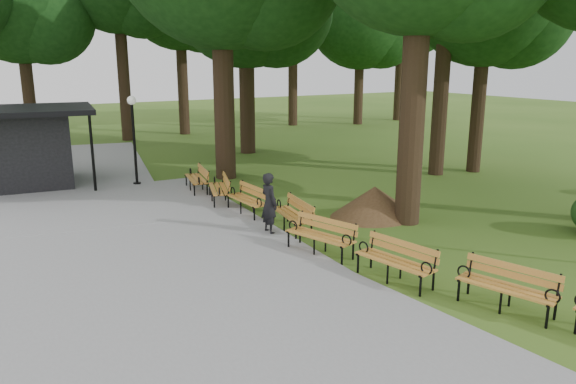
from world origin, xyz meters
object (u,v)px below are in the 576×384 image
bench_2 (395,262)px  bench_7 (196,179)px  lamp_post (133,122)px  bench_3 (320,236)px  bench_6 (219,189)px  person (269,203)px  kiosk (18,148)px  dirt_mound (374,201)px  bench_5 (247,200)px  bench_4 (292,215)px  bench_1 (506,288)px

bench_2 → bench_7: same height
lamp_post → bench_3: size_ratio=1.73×
bench_3 → bench_6: same height
person → kiosk: 10.84m
kiosk → bench_7: size_ratio=2.43×
bench_3 → dirt_mound: bearing=102.9°
lamp_post → bench_5: 6.16m
person → bench_4: (0.64, -0.09, -0.39)m
dirt_mound → bench_7: size_ratio=1.21×
person → bench_4: 0.76m
bench_3 → bench_5: (0.00, 4.00, 0.00)m
lamp_post → kiosk: bearing=152.6°
dirt_mound → bench_2: 4.91m
dirt_mound → bench_5: dirt_mound is taller
bench_7 → bench_5: bearing=14.7°
person → bench_1: 6.51m
bench_1 → bench_7: 11.92m
lamp_post → dirt_mound: size_ratio=1.43×
dirt_mound → bench_3: (-3.19, -1.90, -0.02)m
person → bench_2: (0.74, -4.20, -0.39)m
bench_3 → person: bearing=170.5°
bench_4 → dirt_mound: bearing=97.3°
bench_2 → bench_7: bearing=173.1°
bench_3 → bench_5: 4.00m
bench_2 → kiosk: bearing=-167.4°
kiosk → bench_6: bearing=-40.0°
kiosk → bench_6: (5.37, -5.73, -1.00)m
person → bench_2: bearing=-173.8°
kiosk → bench_1: size_ratio=2.43×
bench_6 → bench_3: bearing=19.2°
person → lamp_post: bearing=7.8°
bench_2 → bench_4: (-0.10, 4.11, 0.00)m
bench_5 → bench_6: bearing=-177.1°
bench_4 → bench_1: bearing=17.0°
person → bench_4: bearing=-101.8°
bench_1 → bench_6: same height
dirt_mound → bench_7: bearing=121.5°
bench_1 → bench_2: 2.27m
person → bench_3: person is taller
bench_2 → bench_5: size_ratio=1.00×
person → bench_2: 4.28m
dirt_mound → bench_2: (-2.75, -4.07, -0.02)m
kiosk → bench_1: kiosk is taller
kiosk → person: bearing=-54.1°
bench_7 → lamp_post: bearing=-131.8°
bench_2 → bench_4: bearing=170.2°
bench_6 → bench_5: bearing=23.4°
bench_2 → dirt_mound: bearing=134.9°
bench_5 → bench_2: bearing=1.0°
bench_3 → bench_5: same height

